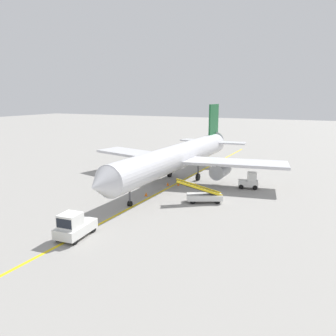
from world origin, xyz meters
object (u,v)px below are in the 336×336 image
safety_cone_wingtip_right (196,184)px  safety_cone_tail_area (178,184)px  safety_cone_nose_left (106,167)px  belt_loader_forward_hold (203,195)px  pushback_tug (74,226)px  baggage_tug_near_wing (249,181)px  ground_crew_marshaller (114,183)px  airliner (179,156)px  safety_cone_wingtip_left (168,184)px  safety_cone_nose_right (146,194)px

safety_cone_wingtip_right → safety_cone_tail_area: 2.26m
safety_cone_nose_left → safety_cone_tail_area: bearing=-17.5°
belt_loader_forward_hold → safety_cone_nose_left: bearing=153.6°
belt_loader_forward_hold → pushback_tug: bearing=-116.3°
pushback_tug → safety_cone_tail_area: pushback_tug is taller
baggage_tug_near_wing → ground_crew_marshaller: (-14.98, -7.86, -0.02)m
airliner → baggage_tug_near_wing: (9.51, 0.21, -2.49)m
airliner → pushback_tug: 20.88m
airliner → belt_loader_forward_hold: size_ratio=6.98×
safety_cone_nose_left → safety_cone_tail_area: (14.70, -4.64, 0.00)m
safety_cone_nose_left → safety_cone_wingtip_right: same height
airliner → belt_loader_forward_hold: (6.06, -7.49, -2.64)m
airliner → safety_cone_tail_area: size_ratio=80.24×
baggage_tug_near_wing → safety_cone_wingtip_left: size_ratio=5.96×
ground_crew_marshaller → safety_cone_tail_area: size_ratio=3.86×
safety_cone_tail_area → pushback_tug: bearing=-94.2°
safety_cone_wingtip_left → safety_cone_wingtip_right: bearing=20.2°
ground_crew_marshaller → safety_cone_nose_left: bearing=129.9°
belt_loader_forward_hold → safety_cone_wingtip_left: 7.94m
airliner → safety_cone_tail_area: bearing=-69.1°
safety_cone_nose_left → safety_cone_wingtip_right: bearing=-13.3°
safety_cone_nose_right → safety_cone_tail_area: bearing=74.8°
safety_cone_nose_left → safety_cone_tail_area: size_ratio=1.00×
airliner → safety_cone_wingtip_left: 4.31m
airliner → belt_loader_forward_hold: airliner is taller
belt_loader_forward_hold → safety_cone_wingtip_right: belt_loader_forward_hold is taller
safety_cone_nose_right → baggage_tug_near_wing: bearing=39.1°
safety_cone_nose_right → safety_cone_wingtip_right: same height
pushback_tug → ground_crew_marshaller: pushback_tug is taller
safety_cone_tail_area → airliner: bearing=110.9°
baggage_tug_near_wing → belt_loader_forward_hold: 8.44m
baggage_tug_near_wing → belt_loader_forward_hold: (-3.45, -7.70, -0.15)m
pushback_tug → safety_cone_tail_area: bearing=85.8°
safety_cone_wingtip_left → safety_cone_tail_area: (1.23, 0.61, 0.00)m
safety_cone_nose_right → ground_crew_marshaller: bearing=174.5°
ground_crew_marshaller → safety_cone_nose_right: 4.81m
safety_cone_tail_area → baggage_tug_near_wing: bearing=15.9°
ground_crew_marshaller → safety_cone_wingtip_right: ground_crew_marshaller is taller
baggage_tug_near_wing → safety_cone_wingtip_right: (-6.49, -1.83, -0.71)m
baggage_tug_near_wing → ground_crew_marshaller: baggage_tug_near_wing is taller
baggage_tug_near_wing → ground_crew_marshaller: bearing=-152.3°
safety_cone_nose_right → safety_cone_tail_area: same height
pushback_tug → belt_loader_forward_hold: bearing=63.7°
ground_crew_marshaller → safety_cone_tail_area: 8.34m
safety_cone_wingtip_left → safety_cone_tail_area: same height
airliner → safety_cone_nose_left: airliner is taller
belt_loader_forward_hold → safety_cone_nose_left: size_ratio=11.50×
safety_cone_nose_left → airliner: bearing=-9.8°
ground_crew_marshaller → safety_cone_nose_left: size_ratio=3.86×
safety_cone_wingtip_left → baggage_tug_near_wing: bearing=17.3°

